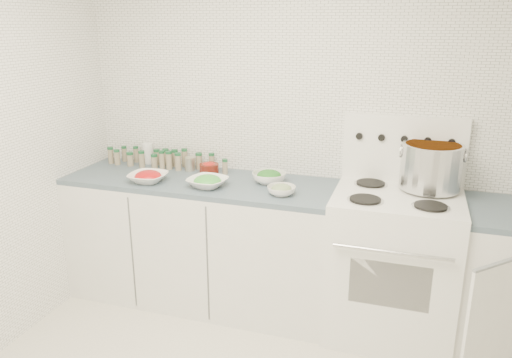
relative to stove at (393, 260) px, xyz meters
name	(u,v)px	position (x,y,z in m)	size (l,w,h in m)	color
room_walls	(266,123)	(-0.48, -1.19, 1.06)	(3.54, 3.04, 2.52)	white
counter_left	(202,240)	(-1.30, 0.00, -0.05)	(1.85, 0.62, 0.90)	white
stove	(393,260)	(0.00, 0.00, 0.00)	(0.76, 0.70, 1.36)	white
stock_pot	(431,165)	(0.17, 0.14, 0.60)	(0.38, 0.36, 0.28)	silver
bowl_tomato	(148,177)	(-1.61, -0.15, 0.44)	(0.25, 0.25, 0.08)	white
bowl_snowpea	(207,182)	(-1.19, -0.13, 0.44)	(0.29, 0.29, 0.08)	white
bowl_broccoli	(269,177)	(-0.84, 0.08, 0.45)	(0.28, 0.28, 0.09)	white
bowl_zucchini	(281,190)	(-0.69, -0.13, 0.44)	(0.23, 0.23, 0.07)	white
bowl_pepper	(209,168)	(-1.30, 0.16, 0.44)	(0.14, 0.14, 0.08)	#56170E
salt_canister	(148,153)	(-1.84, 0.26, 0.48)	(0.08, 0.08, 0.15)	white
tin_can	(190,164)	(-1.46, 0.18, 0.45)	(0.07, 0.07, 0.10)	#B3AD98
spice_cluster	(161,159)	(-1.70, 0.21, 0.47)	(0.97, 0.16, 0.14)	gray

